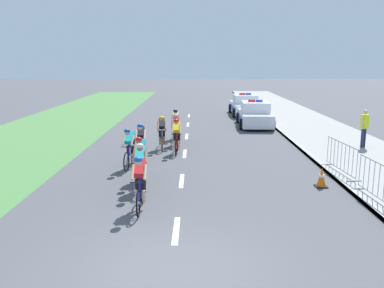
% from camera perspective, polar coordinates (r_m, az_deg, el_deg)
% --- Properties ---
extents(ground_plane, '(160.00, 160.00, 0.00)m').
position_cam_1_polar(ground_plane, '(8.07, -2.88, -17.39)').
color(ground_plane, '#4C4C51').
extents(sidewalk_slab, '(4.40, 60.00, 0.12)m').
position_cam_1_polar(sidewalk_slab, '(22.46, 18.18, 1.19)').
color(sidewalk_slab, gray).
rests_on(sidewalk_slab, ground).
extents(kerb_edge, '(0.16, 60.00, 0.13)m').
position_cam_1_polar(kerb_edge, '(21.91, 12.88, 1.24)').
color(kerb_edge, '#9E9E99').
rests_on(kerb_edge, ground).
extents(grass_verge, '(7.00, 60.00, 0.01)m').
position_cam_1_polar(grass_verge, '(22.99, -21.02, 1.08)').
color(grass_verge, '#4C7F42').
rests_on(grass_verge, ground).
extents(lane_markings_centre, '(0.14, 25.60, 0.01)m').
position_cam_1_polar(lane_markings_centre, '(17.40, -1.03, -1.34)').
color(lane_markings_centre, white).
rests_on(lane_markings_centre, ground).
extents(cyclist_lead, '(0.42, 1.72, 1.56)m').
position_cam_1_polar(cyclist_lead, '(10.83, -7.30, -5.24)').
color(cyclist_lead, black).
rests_on(cyclist_lead, ground).
extents(cyclist_second, '(0.45, 1.72, 1.56)m').
position_cam_1_polar(cyclist_second, '(12.44, -7.22, -3.00)').
color(cyclist_second, black).
rests_on(cyclist_second, ground).
extents(cyclist_third, '(0.43, 1.72, 1.56)m').
position_cam_1_polar(cyclist_third, '(13.45, -7.19, -1.89)').
color(cyclist_third, black).
rests_on(cyclist_third, ground).
extents(cyclist_fourth, '(0.45, 1.72, 1.56)m').
position_cam_1_polar(cyclist_fourth, '(15.04, -8.72, -0.48)').
color(cyclist_fourth, black).
rests_on(cyclist_fourth, ground).
extents(cyclist_fifth, '(0.44, 1.72, 1.56)m').
position_cam_1_polar(cyclist_fifth, '(16.11, -7.16, 0.37)').
color(cyclist_fifth, black).
rests_on(cyclist_fifth, ground).
extents(cyclist_sixth, '(0.42, 1.72, 1.56)m').
position_cam_1_polar(cyclist_sixth, '(17.31, -2.15, 1.24)').
color(cyclist_sixth, black).
rests_on(cyclist_sixth, ground).
extents(cyclist_seventh, '(0.45, 1.72, 1.56)m').
position_cam_1_polar(cyclist_seventh, '(18.19, -4.24, 1.72)').
color(cyclist_seventh, black).
rests_on(cyclist_seventh, ground).
extents(cyclist_eighth, '(0.42, 1.72, 1.56)m').
position_cam_1_polar(cyclist_eighth, '(18.98, -2.28, 2.16)').
color(cyclist_eighth, black).
rests_on(cyclist_eighth, ground).
extents(cyclist_ninth, '(0.42, 1.72, 1.56)m').
position_cam_1_polar(cyclist_ninth, '(20.56, -2.30, 2.90)').
color(cyclist_ninth, black).
rests_on(cyclist_ninth, ground).
extents(police_car_nearest, '(2.11, 4.46, 1.59)m').
position_cam_1_polar(police_car_nearest, '(24.85, 8.77, 4.04)').
color(police_car_nearest, white).
rests_on(police_car_nearest, ground).
extents(police_car_second, '(2.06, 4.43, 1.59)m').
position_cam_1_polar(police_car_second, '(29.85, 7.38, 5.34)').
color(police_car_second, silver).
rests_on(police_car_second, ground).
extents(crowd_barrier_front, '(0.62, 2.32, 1.07)m').
position_cam_1_polar(crowd_barrier_front, '(12.22, 24.67, -4.95)').
color(crowd_barrier_front, '#B7BABF').
rests_on(crowd_barrier_front, sidewalk_slab).
extents(crowd_barrier_middle, '(0.67, 2.32, 1.07)m').
position_cam_1_polar(crowd_barrier_middle, '(14.83, 20.14, -1.80)').
color(crowd_barrier_middle, '#B7BABF').
rests_on(crowd_barrier_middle, sidewalk_slab).
extents(traffic_cone_mid, '(0.36, 0.36, 0.64)m').
position_cam_1_polar(traffic_cone_mid, '(13.43, 17.67, -4.48)').
color(traffic_cone_mid, black).
rests_on(traffic_cone_mid, ground).
extents(spectator_closest, '(0.45, 0.40, 1.68)m').
position_cam_1_polar(spectator_closest, '(19.48, 22.97, 2.37)').
color(spectator_closest, '#23284C').
rests_on(spectator_closest, sidewalk_slab).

